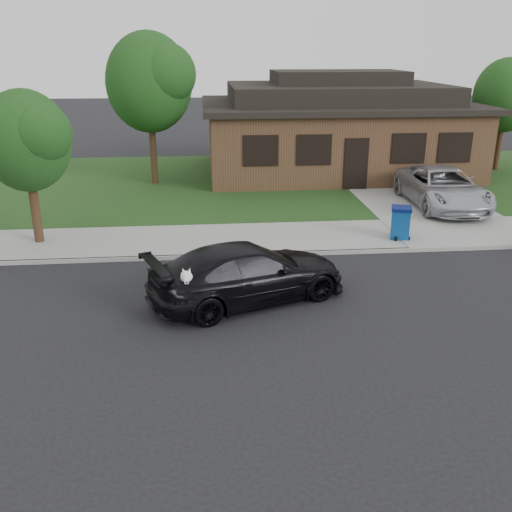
{
  "coord_description": "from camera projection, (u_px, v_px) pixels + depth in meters",
  "views": [
    {
      "loc": [
        -2.34,
        -12.16,
        5.81
      ],
      "look_at": [
        -1.16,
        0.58,
        1.1
      ],
      "focal_mm": 40.0,
      "sensor_mm": 36.0,
      "label": 1
    }
  ],
  "objects": [
    {
      "name": "curb",
      "position": [
        286.0,
        254.0,
        16.82
      ],
      "size": [
        60.0,
        0.12,
        0.12
      ],
      "primitive_type": "cube",
      "color": "gray",
      "rests_on": "ground"
    },
    {
      "name": "minivan",
      "position": [
        443.0,
        187.0,
        21.33
      ],
      "size": [
        2.48,
        5.21,
        1.44
      ],
      "primitive_type": "imported",
      "rotation": [
        0.0,
        0.0,
        -0.02
      ],
      "color": "#B9BCC1",
      "rests_on": "driveway"
    },
    {
      "name": "sedan",
      "position": [
        248.0,
        273.0,
        13.66
      ],
      "size": [
        5.25,
        3.63,
        1.41
      ],
      "rotation": [
        0.0,
        0.0,
        1.95
      ],
      "color": "black",
      "rests_on": "ground"
    },
    {
      "name": "lawn",
      "position": [
        256.0,
        182.0,
        25.7
      ],
      "size": [
        60.0,
        13.0,
        0.13
      ],
      "primitive_type": "cube",
      "color": "#193814",
      "rests_on": "ground"
    },
    {
      "name": "house",
      "position": [
        336.0,
        129.0,
        27.2
      ],
      "size": [
        12.6,
        8.6,
        4.65
      ],
      "color": "#422B1C",
      "rests_on": "ground"
    },
    {
      "name": "tree_2",
      "position": [
        29.0,
        140.0,
        16.58
      ],
      "size": [
        2.73,
        2.6,
        4.59
      ],
      "color": "#332114",
      "rests_on": "ground"
    },
    {
      "name": "recycling_bin",
      "position": [
        400.0,
        222.0,
        17.85
      ],
      "size": [
        0.76,
        0.76,
        1.02
      ],
      "rotation": [
        0.0,
        0.0,
        -0.31
      ],
      "color": "navy",
      "rests_on": "sidewalk"
    },
    {
      "name": "driveway",
      "position": [
        408.0,
        195.0,
        23.41
      ],
      "size": [
        4.5,
        13.0,
        0.14
      ],
      "primitive_type": "cube",
      "color": "gray",
      "rests_on": "ground"
    },
    {
      "name": "sidewalk",
      "position": [
        279.0,
        238.0,
        18.22
      ],
      "size": [
        60.0,
        3.0,
        0.12
      ],
      "primitive_type": "cube",
      "color": "gray",
      "rests_on": "ground"
    },
    {
      "name": "tree_0",
      "position": [
        153.0,
        81.0,
        23.68
      ],
      "size": [
        3.78,
        3.6,
        6.34
      ],
      "color": "#332114",
      "rests_on": "ground"
    },
    {
      "name": "tree_1",
      "position": [
        510.0,
        94.0,
        26.8
      ],
      "size": [
        3.15,
        3.0,
        5.25
      ],
      "color": "#332114",
      "rests_on": "ground"
    },
    {
      "name": "ground",
      "position": [
        307.0,
        306.0,
        13.57
      ],
      "size": [
        120.0,
        120.0,
        0.0
      ],
      "primitive_type": "plane",
      "color": "black",
      "rests_on": "ground"
    }
  ]
}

